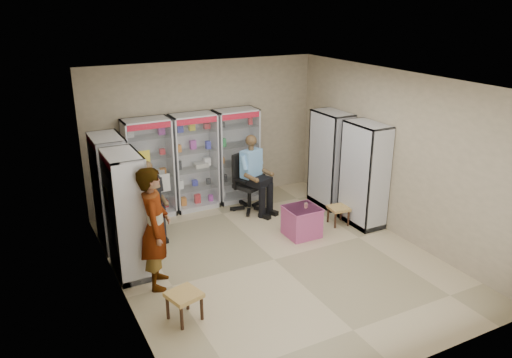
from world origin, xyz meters
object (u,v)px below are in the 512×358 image
office_chair (249,183)px  woven_stool_a (338,215)px  cabinet_right_far (330,159)px  cabinet_back_right (236,156)px  cabinet_right_near (364,175)px  cabinet_left_far (111,192)px  pink_trunk (302,222)px  cabinet_left_near (127,215)px  woven_stool_b (185,306)px  standing_man (155,228)px  wooden_chair (149,209)px  cabinet_back_mid (195,162)px  seated_shopkeeper (250,176)px  cabinet_back_left (149,169)px

office_chair → woven_stool_a: bearing=-72.3°
cabinet_right_far → woven_stool_a: (-0.43, -0.94, -0.82)m
cabinet_back_right → cabinet_right_near: (1.63, -2.23, 0.00)m
cabinet_left_far → office_chair: cabinet_left_far is taller
cabinet_back_right → cabinet_right_far: bearing=-34.7°
cabinet_right_near → pink_trunk: size_ratio=3.45×
cabinet_right_near → cabinet_left_near: bearing=87.4°
cabinet_left_near → woven_stool_a: size_ratio=5.56×
cabinet_back_right → woven_stool_b: 4.47m
cabinet_right_near → cabinet_left_far: same height
woven_stool_a → cabinet_right_near: bearing=-21.1°
cabinet_back_right → pink_trunk: cabinet_back_right is taller
cabinet_left_near → standing_man: (0.28, -0.55, -0.05)m
cabinet_right_far → wooden_chair: (-3.78, 0.40, -0.53)m
cabinet_back_mid → cabinet_left_far: bearing=-153.7°
cabinet_right_far → pink_trunk: 1.83m
seated_shopkeeper → woven_stool_a: seated_shopkeeper is taller
cabinet_right_near → woven_stool_b: bearing=108.5°
cabinet_back_left → seated_shopkeeper: bearing=-19.7°
cabinet_right_far → cabinet_back_mid: bearing=66.3°
standing_man → woven_stool_a: bearing=-62.4°
office_chair → cabinet_back_left: bearing=139.1°
cabinet_back_left → cabinet_back_mid: bearing=0.0°
cabinet_back_left → cabinet_right_far: (3.53, -1.13, 0.00)m
cabinet_back_left → cabinet_left_near: size_ratio=1.00×
cabinet_left_near → cabinet_right_near: bearing=87.4°
cabinet_back_left → cabinet_back_mid: same height
cabinet_back_right → cabinet_left_near: size_ratio=1.00×
cabinet_back_right → wooden_chair: size_ratio=2.13×
cabinet_back_right → woven_stool_a: (1.20, -2.07, -0.82)m
wooden_chair → office_chair: 2.15m
cabinet_back_left → cabinet_back_mid: (0.95, 0.00, 0.00)m
cabinet_back_right → woven_stool_b: size_ratio=4.84×
wooden_chair → woven_stool_a: bearing=-21.7°
cabinet_back_left → seated_shopkeeper: 2.02m
standing_man → woven_stool_b: bearing=-157.6°
cabinet_right_far → woven_stool_a: size_ratio=5.56×
cabinet_back_left → seated_shopkeeper: (1.89, -0.68, -0.24)m
cabinet_back_left → office_chair: 2.03m
office_chair → woven_stool_b: (-2.49, -2.99, -0.39)m
cabinet_back_left → pink_trunk: (2.20, -2.16, -0.72)m
cabinet_back_mid → office_chair: size_ratio=1.68×
cabinet_right_near → wooden_chair: (-3.78, 1.50, -0.53)m
wooden_chair → pink_trunk: size_ratio=1.62×
wooden_chair → standing_man: (-0.40, -1.85, 0.48)m
cabinet_right_near → standing_man: size_ratio=1.05×
cabinet_left_near → seated_shopkeeper: (2.82, 1.35, -0.24)m
cabinet_left_far → cabinet_left_near: size_ratio=1.00×
cabinet_right_near → office_chair: (-1.64, 1.60, -0.40)m
cabinet_left_far → woven_stool_a: cabinet_left_far is taller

